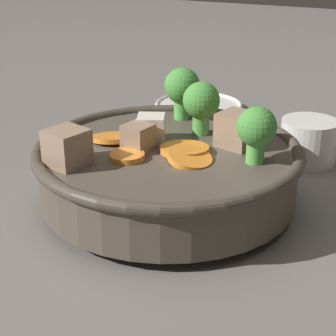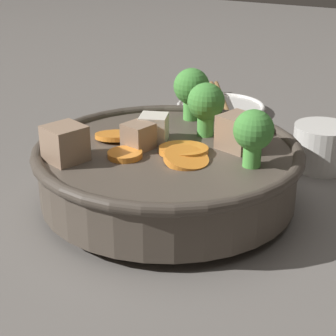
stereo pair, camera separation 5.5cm
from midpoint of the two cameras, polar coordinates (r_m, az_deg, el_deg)
name	(u,v)px [view 2 (the right image)]	position (r m, az deg, el deg)	size (l,w,h in m)	color
ground_plane	(168,204)	(0.57, 2.78, -3.70)	(3.00, 3.00, 0.00)	slate
stirfry_bowl	(169,165)	(0.55, 2.98, 0.28)	(0.26, 0.26, 0.12)	#51473D
side_saucer	(221,108)	(0.85, 7.25, 6.02)	(0.13, 0.13, 0.01)	white
tea_cup	(322,146)	(0.68, 17.67, 2.07)	(0.07, 0.07, 0.05)	white
chopsticks_pair	(221,102)	(0.85, 7.28, 6.64)	(0.13, 0.19, 0.01)	olive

